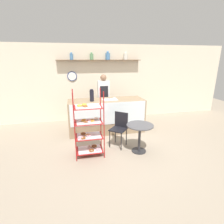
# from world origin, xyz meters

# --- Properties ---
(ground_plane) EXTENTS (14.00, 14.00, 0.00)m
(ground_plane) POSITION_xyz_m (0.00, 0.00, 0.00)
(ground_plane) COLOR gray
(back_wall) EXTENTS (10.00, 0.30, 2.70)m
(back_wall) POSITION_xyz_m (0.00, 2.53, 1.37)
(back_wall) COLOR beige
(back_wall) RESTS_ON ground_plane
(display_counter) EXTENTS (2.29, 0.77, 1.02)m
(display_counter) POSITION_xyz_m (0.00, 1.21, 0.51)
(display_counter) COLOR #937A5B
(display_counter) RESTS_ON ground_plane
(pastry_rack) EXTENTS (0.65, 0.48, 1.56)m
(pastry_rack) POSITION_xyz_m (-0.67, -0.10, 0.67)
(pastry_rack) COLOR #A51919
(pastry_rack) RESTS_ON ground_plane
(person_worker) EXTENTS (0.37, 0.23, 1.72)m
(person_worker) POSITION_xyz_m (0.02, 1.79, 0.95)
(person_worker) COLOR #282833
(person_worker) RESTS_ON ground_plane
(cafe_table) EXTENTS (0.64, 0.64, 0.70)m
(cafe_table) POSITION_xyz_m (0.54, -0.22, 0.52)
(cafe_table) COLOR #262628
(cafe_table) RESTS_ON ground_plane
(cafe_chair) EXTENTS (0.54, 0.54, 0.89)m
(cafe_chair) POSITION_xyz_m (0.16, 0.22, 0.55)
(cafe_chair) COLOR black
(cafe_chair) RESTS_ON ground_plane
(coffee_carafe) EXTENTS (0.12, 0.12, 0.36)m
(coffee_carafe) POSITION_xyz_m (-0.44, 1.12, 1.19)
(coffee_carafe) COLOR black
(coffee_carafe) RESTS_ON display_counter
(donut_tray_counter) EXTENTS (0.45, 0.31, 0.05)m
(donut_tray_counter) POSITION_xyz_m (0.15, 1.18, 1.03)
(donut_tray_counter) COLOR silver
(donut_tray_counter) RESTS_ON display_counter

